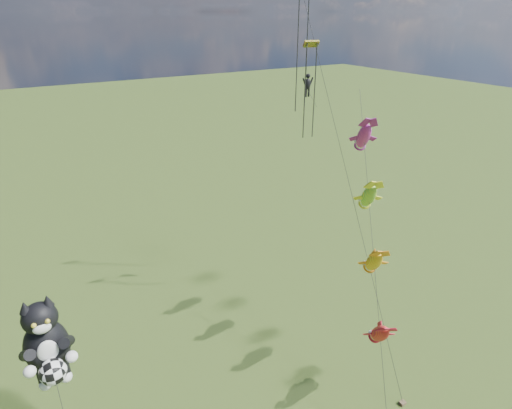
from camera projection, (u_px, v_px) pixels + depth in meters
cat_kite_rig at (46, 344)px, 22.63m from camera, size 2.65×4.11×10.09m
fish_windsock_rig at (371, 229)px, 28.30m from camera, size 8.35×13.73×18.11m
parafoil_rig at (310, 78)px, 32.62m from camera, size 4.00×17.31×25.19m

